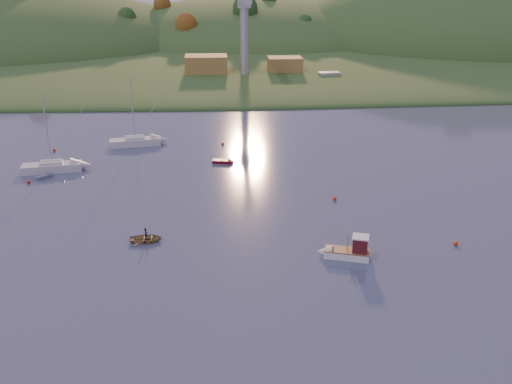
{
  "coord_description": "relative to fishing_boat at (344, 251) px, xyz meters",
  "views": [
    {
      "loc": [
        -5.24,
        -29.87,
        28.55
      ],
      "look_at": [
        -1.0,
        32.32,
        4.02
      ],
      "focal_mm": 40.0,
      "sensor_mm": 36.0,
      "label": 1
    }
  ],
  "objects": [
    {
      "name": "canoe",
      "position": [
        -21.23,
        5.2,
        -0.4
      ],
      "size": [
        3.72,
        2.72,
        0.75
      ],
      "primitive_type": "imported",
      "rotation": [
        0.0,
        0.0,
        1.61
      ],
      "color": "olive",
      "rests_on": "ground"
    },
    {
      "name": "shed_east",
      "position": [
        5.36,
        100.98,
        3.62
      ],
      "size": [
        9.0,
        7.0,
        4.0
      ],
      "primitive_type": "cube",
      "color": "#A87538",
      "rests_on": "wharf"
    },
    {
      "name": "buoy_4",
      "position": [
        -40.39,
        40.39,
        -0.53
      ],
      "size": [
        0.5,
        0.5,
        0.5
      ],
      "primitive_type": "sphere",
      "color": "red",
      "rests_on": "ground"
    },
    {
      "name": "hill_right",
      "position": [
        87.36,
        171.98,
        -0.78
      ],
      "size": [
        150.0,
        130.0,
        60.0
      ],
      "primitive_type": "ellipsoid",
      "color": "#375221",
      "rests_on": "ground"
    },
    {
      "name": "sailboat_far",
      "position": [
        -27.28,
        42.97,
        -0.02
      ],
      "size": [
        8.9,
        4.17,
        11.88
      ],
      "rotation": [
        0.0,
        0.0,
        0.19
      ],
      "color": "silver",
      "rests_on": "ground"
    },
    {
      "name": "hillside_trees",
      "position": [
        -7.64,
        161.98,
        -0.78
      ],
      "size": [
        280.0,
        50.0,
        32.0
      ],
      "primitive_type": null,
      "color": "#294F1C",
      "rests_on": "ground"
    },
    {
      "name": "sailboat_near",
      "position": [
        -38.02,
        30.15,
        -0.01
      ],
      "size": [
        8.92,
        3.9,
        11.96
      ],
      "rotation": [
        0.0,
        0.0,
        0.16
      ],
      "color": "silver",
      "rests_on": "ground"
    },
    {
      "name": "grey_dinghy",
      "position": [
        -38.13,
        27.48,
        -0.58
      ],
      "size": [
        2.66,
        2.36,
        0.98
      ],
      "rotation": [
        0.0,
        0.0,
        0.66
      ],
      "color": "slate",
      "rests_on": "ground"
    },
    {
      "name": "far_shore",
      "position": [
        -7.64,
        206.98,
        -0.78
      ],
      "size": [
        620.0,
        220.0,
        1.5
      ],
      "primitive_type": "cube",
      "color": "#375221",
      "rests_on": "ground"
    },
    {
      "name": "wharf",
      "position": [
        -2.64,
        98.98,
        0.42
      ],
      "size": [
        42.0,
        16.0,
        2.4
      ],
      "primitive_type": "cube",
      "color": "slate",
      "rests_on": "ground"
    },
    {
      "name": "hill_center",
      "position": [
        2.36,
        186.98,
        -0.78
      ],
      "size": [
        140.0,
        120.0,
        36.0
      ],
      "primitive_type": "ellipsoid",
      "color": "#375221",
      "rests_on": "ground"
    },
    {
      "name": "fishing_boat",
      "position": [
        0.0,
        0.0,
        0.0
      ],
      "size": [
        5.79,
        3.29,
        3.53
      ],
      "rotation": [
        0.0,
        0.0,
        2.84
      ],
      "color": "white",
      "rests_on": "ground"
    },
    {
      "name": "paddler",
      "position": [
        -21.23,
        5.2,
        -0.08
      ],
      "size": [
        0.36,
        0.52,
        1.4
      ],
      "primitive_type": "imported",
      "rotation": [
        0.0,
        0.0,
        1.61
      ],
      "color": "black",
      "rests_on": "ground"
    },
    {
      "name": "shore_slope",
      "position": [
        -7.64,
        141.98,
        -0.78
      ],
      "size": [
        640.0,
        150.0,
        7.0
      ],
      "primitive_type": "ellipsoid",
      "color": "#375221",
      "rests_on": "ground"
    },
    {
      "name": "work_vessel",
      "position": [
        16.37,
        94.98,
        0.4
      ],
      "size": [
        13.41,
        6.27,
        3.32
      ],
      "rotation": [
        0.0,
        0.0,
        0.13
      ],
      "color": "#525E6C",
      "rests_on": "ground"
    },
    {
      "name": "buoy_1",
      "position": [
        2.22,
        15.86,
        -0.53
      ],
      "size": [
        0.5,
        0.5,
        0.5
      ],
      "primitive_type": "sphere",
      "color": "red",
      "rests_on": "ground"
    },
    {
      "name": "red_tender",
      "position": [
        -11.68,
        32.19,
        -0.52
      ],
      "size": [
        3.75,
        1.83,
        1.22
      ],
      "rotation": [
        0.0,
        0.0,
        -0.18
      ],
      "color": "#520B14",
      "rests_on": "ground"
    },
    {
      "name": "buoy_0",
      "position": [
        12.99,
        1.92,
        -0.53
      ],
      "size": [
        0.5,
        0.5,
        0.5
      ],
      "primitive_type": "sphere",
      "color": "red",
      "rests_on": "ground"
    },
    {
      "name": "buoy_2",
      "position": [
        -40.05,
        25.09,
        -0.53
      ],
      "size": [
        0.5,
        0.5,
        0.5
      ],
      "primitive_type": "sphere",
      "color": "red",
      "rests_on": "ground"
    },
    {
      "name": "dock_crane",
      "position": [
        -5.64,
        95.38,
        16.4
      ],
      "size": [
        3.2,
        28.0,
        20.3
      ],
      "color": "#B7B7BC",
      "rests_on": "wharf"
    },
    {
      "name": "shed_west",
      "position": [
        -15.64,
        99.98,
        4.02
      ],
      "size": [
        11.0,
        8.0,
        4.8
      ],
      "primitive_type": "cube",
      "color": "#A87538",
      "rests_on": "wharf"
    },
    {
      "name": "buoy_3",
      "position": [
        -12.17,
        42.02,
        -0.53
      ],
      "size": [
        0.5,
        0.5,
        0.5
      ],
      "primitive_type": "sphere",
      "color": "red",
      "rests_on": "ground"
    }
  ]
}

